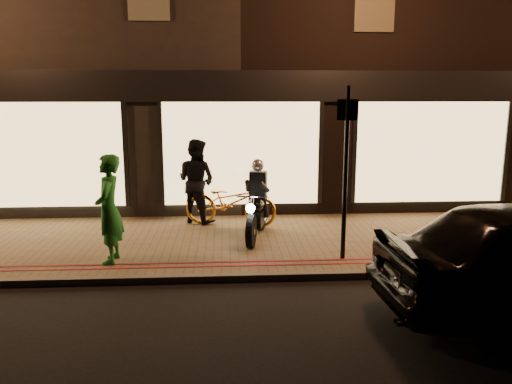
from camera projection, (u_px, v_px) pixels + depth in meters
ground at (250, 282)px, 8.04m from camera, size 90.00×90.00×0.00m
sidewalk at (245, 242)px, 9.98m from camera, size 50.00×4.00×0.12m
kerb_stone at (250, 277)px, 8.07m from camera, size 50.00×0.14×0.12m
red_kerb_lines at (249, 263)px, 8.55m from camera, size 50.00×0.26×0.01m
building_row at (236, 53)px, 16.01m from camera, size 48.00×10.11×8.50m
motorcycle at (257, 208)px, 10.00m from camera, size 0.72×1.92×1.59m
sign_post at (346, 164)px, 8.52m from camera, size 0.35×0.12×3.00m
bicycle_gold at (230, 202)px, 10.91m from camera, size 2.15×1.21×1.07m
person_green at (109, 209)px, 8.47m from camera, size 0.46×0.69×1.87m
person_dark at (196, 181)px, 11.15m from camera, size 1.16×1.09×1.88m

